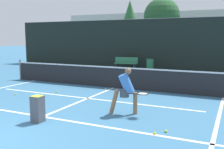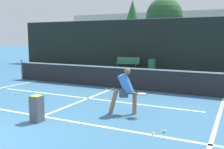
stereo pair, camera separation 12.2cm
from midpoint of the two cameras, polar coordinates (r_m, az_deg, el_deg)
The scene contains 19 objects.
court_baseline_near at distance 7.77m, azimuth -14.55°, elevation -8.81°, with size 11.00×0.10×0.01m, color white.
court_service_line at distance 9.72m, azimuth -4.90°, elevation -5.17°, with size 8.25×0.10×0.01m, color white.
court_center_mark at distance 9.63m, azimuth -5.25°, elevation -5.31°, with size 0.10×4.76×0.01m, color white.
court_sideline_right at distance 8.29m, azimuth 22.70°, elevation -8.11°, with size 0.10×5.76×0.01m, color white.
net at distance 11.59m, azimuth 0.87°, elevation -0.44°, with size 11.09×0.09×1.07m.
fence_back at distance 18.36m, azimuth 10.79°, elevation 6.46°, with size 24.00×0.06×3.52m.
player_practicing at distance 7.60m, azimuth 3.42°, elevation -3.24°, with size 1.21×0.49×1.37m.
tennis_ball_scattered_0 at distance 6.44m, azimuth 11.87°, elevation -12.01°, with size 0.07×0.07×0.07m, color #D1E033.
tennis_ball_scattered_1 at distance 10.92m, azimuth -19.85°, elevation -4.00°, with size 0.07×0.07×0.07m, color #D1E033.
tennis_ball_scattered_3 at distance 11.19m, azimuth -0.98°, elevation -3.23°, with size 0.07×0.07×0.07m, color #D1E033.
tennis_ball_scattered_4 at distance 10.96m, azimuth -11.52°, elevation -3.63°, with size 0.07×0.07×0.07m, color #D1E033.
tennis_ball_scattered_5 at distance 6.26m, azimuth 9.50°, elevation -12.54°, with size 0.07×0.07×0.07m, color #D1E033.
ball_hopper at distance 7.25m, azimuth -15.59°, elevation -7.04°, with size 0.28×0.28×0.71m.
courtside_bench at distance 18.27m, azimuth 3.65°, elevation 2.53°, with size 1.65×0.57×0.86m.
trash_bin at distance 17.52m, azimuth 8.86°, elevation 2.11°, with size 0.50×0.50×0.87m.
parked_car at distance 22.23m, azimuth 16.43°, elevation 3.43°, with size 1.67×4.60×1.31m.
tree_west at distance 25.21m, azimuth 11.43°, elevation 12.32°, with size 3.32×3.32×5.85m.
tree_east at distance 29.43m, azimuth 4.58°, elevation 12.28°, with size 2.35×2.35×6.26m.
building_far at distance 35.10m, azimuth 18.40°, elevation 8.50°, with size 36.00×2.40×5.49m, color beige.
Camera 2 is at (4.97, -3.46, 2.22)m, focal length 42.00 mm.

